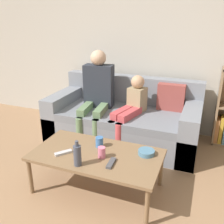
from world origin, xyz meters
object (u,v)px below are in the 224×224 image
Objects in this scene: couch at (124,120)px; cup_near at (99,142)px; cup_far at (102,152)px; snack_bowl at (146,152)px; person_child at (130,108)px; tv_remote_1 at (63,153)px; coffee_table at (97,156)px; person_adult at (97,90)px; bottle at (77,155)px; tv_remote_0 at (111,163)px.

couch is 1.03m from cup_near.
snack_bowl is (0.38, 0.21, -0.03)m from cup_far.
tv_remote_1 is (-0.32, -1.12, -0.12)m from person_child.
cup_far is 0.68× the size of snack_bowl.
coffee_table is 1.01× the size of person_adult.
couch is 1.63× the size of person_adult.
cup_far is (0.05, -1.04, -0.08)m from person_child.
cup_near is at bearing -79.08° from person_child.
person_adult is (-0.37, -0.08, 0.43)m from couch.
person_child is at bearing 85.52° from bottle.
snack_bowl is (0.45, 0.16, 0.06)m from coffee_table.
tv_remote_0 is 0.31m from bottle.
cup_far is at bearing -151.08° from snack_bowl.
tv_remote_0 is (0.68, -1.19, -0.29)m from person_adult.
bottle is at bearing -79.73° from person_adult.
person_child is at bearing 95.33° from tv_remote_0.
cup_far is at bearing -72.63° from person_child.
coffee_table is 0.24m from tv_remote_0.
snack_bowl is at bearing -48.20° from person_child.
person_adult is at bearing 113.97° from coffee_table.
cup_near is (0.45, -0.93, -0.25)m from person_adult.
cup_near reaches higher than snack_bowl.
cup_near is 0.44× the size of bottle.
couch is 18.64× the size of cup_far.
coffee_table is at bearing 73.31° from bottle.
cup_near is at bearing 119.94° from cup_far.
coffee_table is 0.32m from tv_remote_1.
cup_far reaches higher than coffee_table.
bottle is at bearing -96.51° from cup_near.
person_adult is at bearing 135.65° from snack_bowl.
cup_near reaches higher than tv_remote_1.
tv_remote_1 is (-0.50, -0.00, 0.00)m from tv_remote_0.
bottle is at bearing -88.64° from couch.
person_child is at bearing -50.22° from couch.
cup_far is 0.25m from bottle.
couch is 12.53× the size of tv_remote_1.
couch is 0.57m from person_adult.
cup_near is 0.38m from bottle.
tv_remote_0 is at bearing 24.10° from bottle.
person_child is at bearing 112.96° from tv_remote_1.
couch reaches higher than snack_bowl.
coffee_table is 5.18× the size of bottle.
bottle is (-0.53, -0.40, 0.08)m from snack_bowl.
cup_near reaches higher than coffee_table.
cup_near is 0.21m from cup_far.
cup_near is at bearing 128.29° from tv_remote_0.
person_adult is at bearing -167.78° from couch.
snack_bowl is (0.56, -0.99, 0.15)m from couch.
person_adult is at bearing 115.96° from tv_remote_0.
tv_remote_1 is (-0.30, -0.12, 0.04)m from coffee_table.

